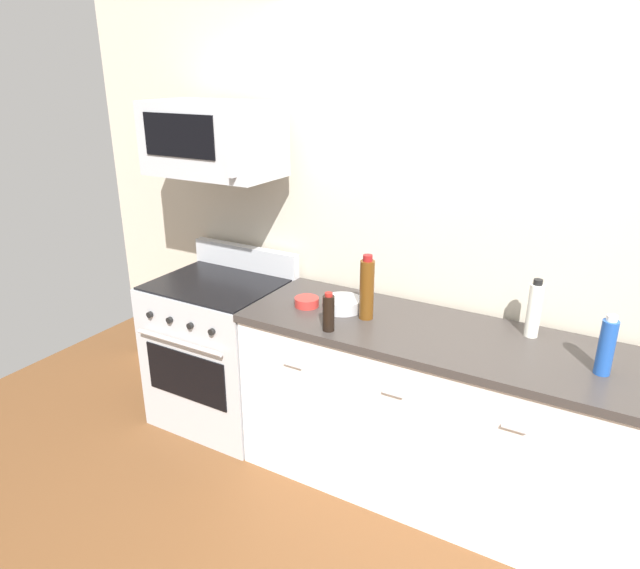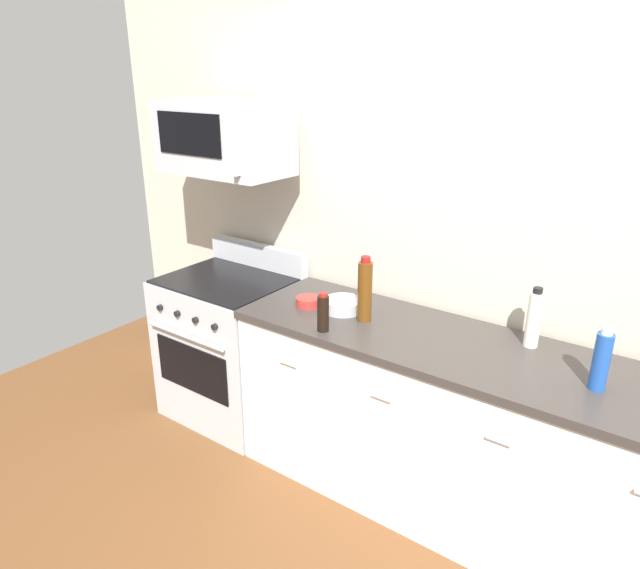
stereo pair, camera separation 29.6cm
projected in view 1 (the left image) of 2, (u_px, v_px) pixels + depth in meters
name	position (u px, v px, depth m)	size (l,w,h in m)	color
ground_plane	(458.00, 499.00, 3.00)	(6.52, 6.52, 0.00)	brown
back_wall	(507.00, 232.00, 2.86)	(5.43, 0.10, 2.70)	beige
counter_unit	(466.00, 424.00, 2.84)	(2.34, 0.66, 0.92)	white
range_oven	(222.00, 350.00, 3.56)	(0.76, 0.69, 1.07)	#B7BABF
microwave	(213.00, 139.00, 3.14)	(0.74, 0.44, 0.40)	#B7BABF
bottle_soy_sauce_dark	(329.00, 313.00, 2.75)	(0.06, 0.06, 0.20)	black
bottle_soda_blue	(606.00, 346.00, 2.35)	(0.07, 0.07, 0.26)	#1E4CA5
bottle_vinegar_white	(534.00, 309.00, 2.68)	(0.06, 0.06, 0.29)	silver
bottle_wine_amber	(367.00, 289.00, 2.87)	(0.07, 0.07, 0.34)	#59330F
bowl_red_small	(307.00, 302.00, 3.06)	(0.13, 0.13, 0.05)	#B72D28
bowl_steel_prep	(343.00, 304.00, 3.01)	(0.20, 0.20, 0.06)	#B2B5BA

